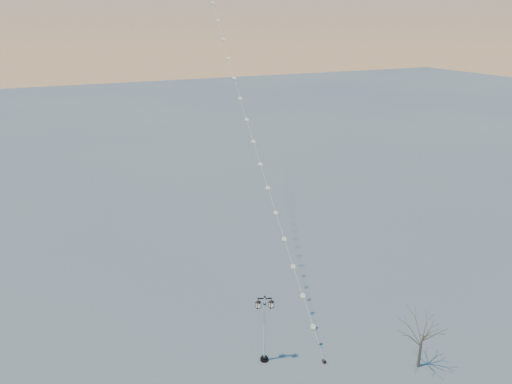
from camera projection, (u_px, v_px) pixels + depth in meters
street_lamp at (265, 325)px, 28.98m from camera, size 1.13×0.70×4.69m
bare_tree at (423, 333)px, 28.54m from camera, size 2.14×2.14×3.55m
kite_train at (223, 17)px, 42.79m from camera, size 5.12×45.60×40.91m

